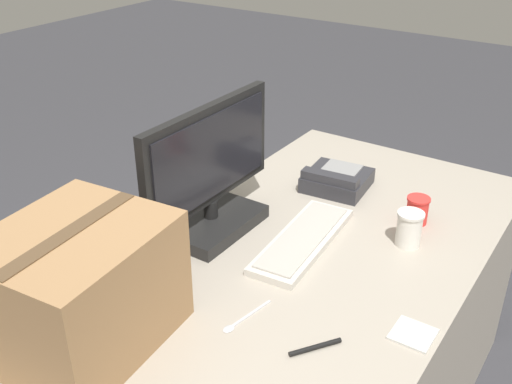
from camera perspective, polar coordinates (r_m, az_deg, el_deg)
name	(u,v)px	position (r m, az deg, el deg)	size (l,w,h in m)	color
office_desk	(292,360)	(1.95, 3.49, -15.71)	(1.80, 0.90, 0.75)	#A89E8E
monitor	(210,180)	(1.79, -4.41, 1.18)	(0.55, 0.22, 0.40)	black
keyboard	(303,240)	(1.78, 4.47, -4.57)	(0.46, 0.18, 0.03)	beige
desk_phone	(337,180)	(2.10, 7.68, 1.16)	(0.22, 0.23, 0.08)	#2D2D33
paper_cup_left	(409,229)	(1.81, 14.38, -3.40)	(0.08, 0.08, 0.11)	white
paper_cup_right	(417,210)	(1.94, 15.11, -1.67)	(0.07, 0.07, 0.09)	red
spoon	(240,321)	(1.50, -1.49, -12.17)	(0.16, 0.04, 0.00)	silver
cardboard_box	(79,288)	(1.42, -16.51, -8.73)	(0.43, 0.38, 0.30)	#9E754C
pen_marker	(315,347)	(1.43, 5.67, -14.49)	(0.12, 0.08, 0.01)	black
sticky_note_pad	(413,334)	(1.51, 14.73, -12.95)	(0.10, 0.10, 0.01)	silver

